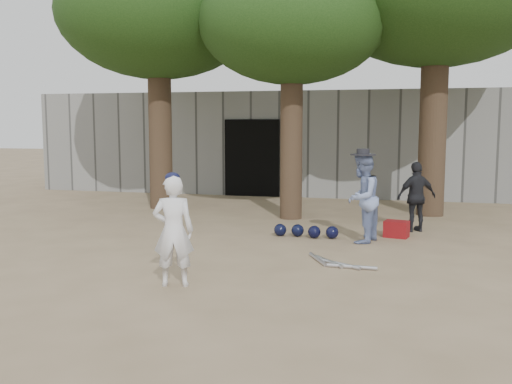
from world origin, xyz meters
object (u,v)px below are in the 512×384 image
(spectator_dark, at_px, (416,197))
(spectator_blue, at_px, (362,198))
(red_bag, at_px, (396,229))
(boy_player, at_px, (173,231))

(spectator_dark, bearing_deg, spectator_blue, 25.87)
(spectator_dark, xyz_separation_m, red_bag, (-0.36, -0.67, -0.52))
(spectator_blue, bearing_deg, boy_player, -16.30)
(boy_player, height_order, red_bag, boy_player)
(boy_player, relative_size, spectator_dark, 1.05)
(boy_player, relative_size, spectator_blue, 0.91)
(boy_player, xyz_separation_m, spectator_blue, (2.16, 3.32, 0.07))
(red_bag, bearing_deg, spectator_dark, 62.00)
(spectator_blue, height_order, red_bag, spectator_blue)
(spectator_dark, bearing_deg, boy_player, 28.32)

